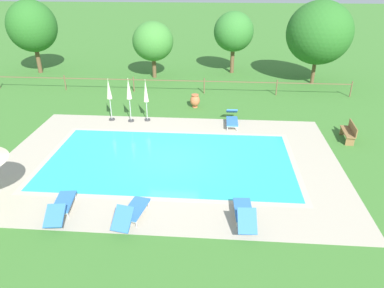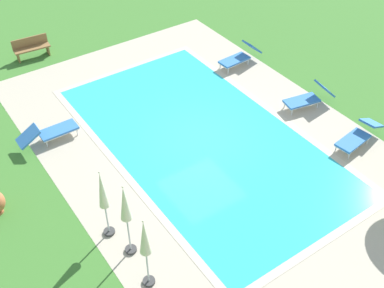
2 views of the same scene
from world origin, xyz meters
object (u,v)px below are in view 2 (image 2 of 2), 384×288
at_px(sun_lounger_north_far, 240,56).
at_px(patio_umbrella_closed_row_mid_west, 103,194).
at_px(wooden_bench_lawn_side, 31,47).
at_px(sun_lounger_north_near_steps, 358,136).
at_px(patio_umbrella_closed_row_centre, 145,242).
at_px(sun_lounger_south_near_corner, 50,132).
at_px(sun_lounger_north_mid, 308,98).
at_px(patio_umbrella_closed_row_west, 125,208).

height_order(sun_lounger_north_far, patio_umbrella_closed_row_mid_west, patio_umbrella_closed_row_mid_west).
bearing_deg(wooden_bench_lawn_side, sun_lounger_north_near_steps, -149.57).
relative_size(sun_lounger_north_near_steps, patio_umbrella_closed_row_centre, 0.89).
bearing_deg(sun_lounger_south_near_corner, sun_lounger_north_near_steps, -125.66).
xyz_separation_m(sun_lounger_north_mid, patio_umbrella_closed_row_west, (-2.05, 8.65, 1.33)).
relative_size(sun_lounger_north_near_steps, sun_lounger_north_mid, 1.06).
relative_size(sun_lounger_south_near_corner, patio_umbrella_closed_row_mid_west, 0.87).
bearing_deg(wooden_bench_lawn_side, sun_lounger_north_mid, -142.58).
relative_size(patio_umbrella_closed_row_centre, wooden_bench_lawn_side, 1.56).
relative_size(sun_lounger_north_mid, wooden_bench_lawn_side, 1.32).
distance_m(sun_lounger_north_mid, wooden_bench_lawn_side, 11.67).
bearing_deg(sun_lounger_north_mid, patio_umbrella_closed_row_west, 103.34).
xyz_separation_m(sun_lounger_north_far, sun_lounger_south_near_corner, (-0.21, 8.40, -0.02)).
xyz_separation_m(sun_lounger_north_far, wooden_bench_lawn_side, (5.51, 6.88, 0.09)).
bearing_deg(wooden_bench_lawn_side, sun_lounger_south_near_corner, 165.11).
bearing_deg(patio_umbrella_closed_row_mid_west, wooden_bench_lawn_side, -9.52).
bearing_deg(patio_umbrella_closed_row_mid_west, sun_lounger_south_near_corner, -2.78).
distance_m(patio_umbrella_closed_row_west, patio_umbrella_closed_row_mid_west, 0.91).
xyz_separation_m(sun_lounger_north_near_steps, sun_lounger_north_mid, (2.51, -0.17, 0.03)).
bearing_deg(sun_lounger_south_near_corner, wooden_bench_lawn_side, -14.89).
relative_size(sun_lounger_north_near_steps, sun_lounger_north_far, 1.07).
bearing_deg(patio_umbrella_closed_row_centre, patio_umbrella_closed_row_mid_west, 2.54).
distance_m(patio_umbrella_closed_row_west, wooden_bench_lawn_side, 11.49).
distance_m(sun_lounger_north_near_steps, patio_umbrella_closed_row_mid_west, 8.86).
xyz_separation_m(patio_umbrella_closed_row_west, patio_umbrella_closed_row_mid_west, (0.88, 0.20, -0.15)).
bearing_deg(sun_lounger_north_far, sun_lounger_north_near_steps, -179.63).
height_order(sun_lounger_north_mid, wooden_bench_lawn_side, sun_lounger_north_mid).
height_order(sun_lounger_north_near_steps, patio_umbrella_closed_row_west, patio_umbrella_closed_row_west).
height_order(patio_umbrella_closed_row_west, patio_umbrella_closed_row_centre, patio_umbrella_closed_row_west).
bearing_deg(patio_umbrella_closed_row_west, patio_umbrella_closed_row_centre, 174.57).
height_order(patio_umbrella_closed_row_mid_west, patio_umbrella_closed_row_centre, patio_umbrella_closed_row_centre).
bearing_deg(wooden_bench_lawn_side, sun_lounger_north_far, -128.71).
bearing_deg(sun_lounger_north_near_steps, patio_umbrella_closed_row_west, 86.89).
bearing_deg(sun_lounger_north_near_steps, sun_lounger_north_mid, -3.92).
relative_size(sun_lounger_north_near_steps, patio_umbrella_closed_row_west, 0.86).
bearing_deg(patio_umbrella_closed_row_centre, patio_umbrella_closed_row_west, -5.43).
bearing_deg(sun_lounger_north_near_steps, patio_umbrella_closed_row_centre, 94.44).
xyz_separation_m(sun_lounger_north_near_steps, wooden_bench_lawn_side, (11.78, 6.92, 0.11)).
bearing_deg(sun_lounger_south_near_corner, patio_umbrella_closed_row_centre, 178.81).
xyz_separation_m(sun_lounger_south_near_corner, wooden_bench_lawn_side, (5.72, -1.52, 0.11)).
height_order(sun_lounger_south_near_corner, patio_umbrella_closed_row_centre, patio_umbrella_closed_row_centre).
relative_size(sun_lounger_north_far, patio_umbrella_closed_row_centre, 0.83).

